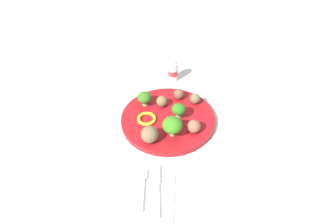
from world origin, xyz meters
name	(u,v)px	position (x,y,z in m)	size (l,w,h in m)	color
ground_plane	(168,121)	(0.00, 0.00, 0.00)	(4.00, 4.00, 0.00)	#B2B2AD
plate	(168,119)	(0.00, 0.00, 0.01)	(0.28, 0.28, 0.02)	maroon
broccoli_floret_mid_left	(179,110)	(0.00, -0.03, 0.05)	(0.04, 0.04, 0.05)	#8EB876
broccoli_floret_front_right	(145,98)	(0.05, 0.07, 0.04)	(0.04, 0.04, 0.05)	#99C46B
broccoli_floret_back_left	(172,125)	(-0.07, -0.02, 0.05)	(0.06, 0.06, 0.06)	#ACBF6C
meatball_far_rim	(179,94)	(0.09, -0.03, 0.03)	(0.03, 0.03, 0.03)	brown
meatball_near_rim	(195,99)	(0.07, -0.08, 0.03)	(0.03, 0.03, 0.03)	brown
meatball_front_left	(194,126)	(-0.05, -0.08, 0.03)	(0.04, 0.04, 0.04)	brown
meatball_front_right	(162,101)	(0.05, 0.02, 0.03)	(0.03, 0.03, 0.03)	brown
meatball_center	(150,134)	(-0.10, 0.04, 0.04)	(0.05, 0.05, 0.05)	brown
pepper_ring_mid_left	(147,119)	(-0.02, 0.06, 0.02)	(0.06, 0.06, 0.01)	yellow
napkin	(149,191)	(-0.25, 0.03, 0.00)	(0.17, 0.12, 0.01)	white
fork	(142,187)	(-0.24, 0.05, 0.01)	(0.12, 0.02, 0.01)	silver
knife	(157,188)	(-0.24, 0.01, 0.01)	(0.15, 0.03, 0.01)	white
yogurt_bottle	(173,71)	(0.21, -0.01, 0.04)	(0.03, 0.03, 0.08)	white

